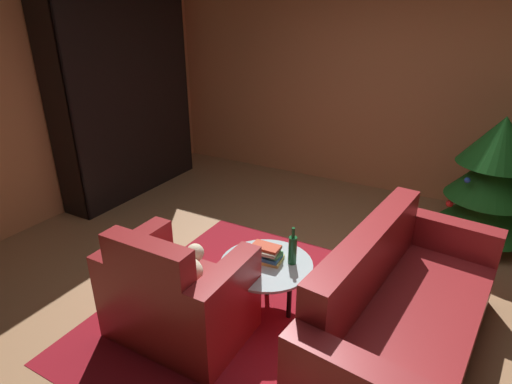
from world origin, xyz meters
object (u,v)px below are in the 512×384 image
couch_red (400,316)px  coffee_table (266,268)px  bottle_on_table (293,249)px  book_stack_on_table (267,253)px  decorated_tree (491,181)px  bookshelf_unit (134,100)px  armchair_red (177,297)px

couch_red → coffee_table: (-0.95, -0.05, 0.09)m
bottle_on_table → book_stack_on_table: bearing=-161.4°
book_stack_on_table → decorated_tree: decorated_tree is taller
bottle_on_table → bookshelf_unit: bearing=154.2°
armchair_red → couch_red: (1.37, 0.56, -0.02)m
armchair_red → couch_red: 1.48m
bookshelf_unit → decorated_tree: size_ratio=1.77×
bookshelf_unit → armchair_red: bookshelf_unit is taller
book_stack_on_table → bottle_on_table: (0.18, 0.06, 0.05)m
coffee_table → decorated_tree: 2.36m
couch_red → decorated_tree: (0.40, 1.87, 0.36)m
bottle_on_table → decorated_tree: size_ratio=0.23×
armchair_red → bottle_on_table: 0.87m
bookshelf_unit → coffee_table: bearing=-28.8°
couch_red → book_stack_on_table: size_ratio=8.22×
coffee_table → book_stack_on_table: book_stack_on_table is taller
coffee_table → bookshelf_unit: bearing=151.2°
armchair_red → decorated_tree: 3.02m
bookshelf_unit → couch_red: 3.83m
coffee_table → book_stack_on_table: (-0.02, 0.03, 0.10)m
armchair_red → book_stack_on_table: bearing=53.0°
bottle_on_table → decorated_tree: 2.18m
coffee_table → decorated_tree: size_ratio=0.54×
bookshelf_unit → book_stack_on_table: (2.53, -1.37, -0.63)m
bookshelf_unit → coffee_table: bookshelf_unit is taller
coffee_table → bottle_on_table: (0.16, 0.09, 0.16)m
armchair_red → coffee_table: bearing=50.4°
couch_red → decorated_tree: 1.94m
armchair_red → coffee_table: size_ratio=1.37×
decorated_tree → bottle_on_table: bearing=-123.0°
book_stack_on_table → decorated_tree: 2.34m
armchair_red → bottle_on_table: armchair_red is taller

